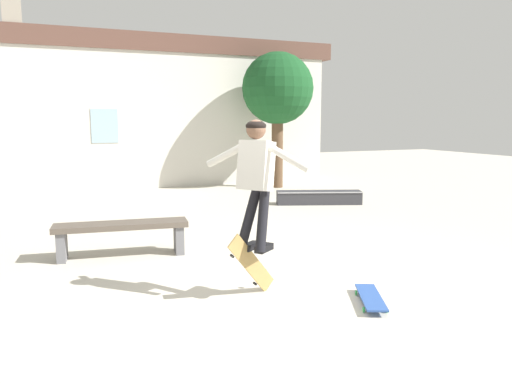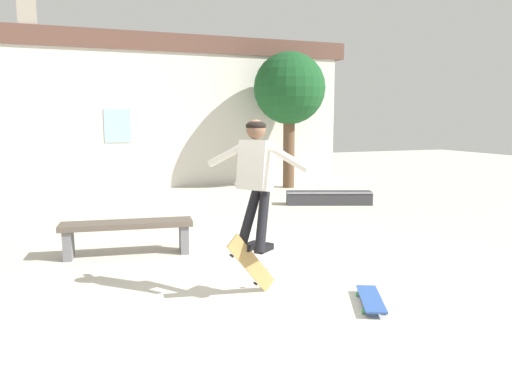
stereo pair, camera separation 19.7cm
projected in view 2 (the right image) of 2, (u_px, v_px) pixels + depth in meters
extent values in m
plane|color=beige|center=(284.00, 287.00, 5.90)|extent=(40.00, 40.00, 0.00)
cube|color=beige|center=(151.00, 121.00, 13.99)|extent=(11.51, 0.40, 3.79)
cube|color=brown|center=(148.00, 42.00, 13.68)|extent=(12.08, 0.52, 0.50)
cube|color=gray|center=(26.00, 6.00, 12.49)|extent=(0.44, 0.44, 0.95)
cube|color=#99B7C6|center=(117.00, 126.00, 13.48)|extent=(0.70, 0.02, 0.90)
cylinder|color=brown|center=(289.00, 152.00, 14.20)|extent=(0.33, 0.33, 2.05)
sphere|color=#194C23|center=(289.00, 88.00, 13.94)|extent=(2.01, 2.01, 2.01)
cube|color=brown|center=(127.00, 224.00, 7.19)|extent=(1.90, 0.68, 0.08)
cube|color=slate|center=(68.00, 244.00, 7.04)|extent=(0.17, 0.37, 0.42)
cube|color=slate|center=(184.00, 238.00, 7.41)|extent=(0.17, 0.37, 0.42)
cube|color=#38383D|center=(329.00, 198.00, 11.49)|extent=(1.96, 1.05, 0.31)
cube|color=#B7B7BC|center=(330.00, 193.00, 11.28)|extent=(1.83, 0.72, 0.02)
cube|color=silver|center=(256.00, 166.00, 5.35)|extent=(0.43, 0.44, 0.55)
sphere|color=brown|center=(256.00, 129.00, 5.29)|extent=(0.29, 0.29, 0.21)
ellipsoid|color=black|center=(256.00, 126.00, 5.29)|extent=(0.31, 0.31, 0.12)
cylinder|color=black|center=(249.00, 217.00, 5.48)|extent=(0.39, 0.24, 0.73)
cube|color=black|center=(251.00, 246.00, 5.55)|extent=(0.27, 0.23, 0.07)
cylinder|color=black|center=(263.00, 219.00, 5.39)|extent=(0.31, 0.35, 0.73)
cube|color=black|center=(264.00, 248.00, 5.46)|extent=(0.27, 0.23, 0.07)
cylinder|color=silver|center=(227.00, 155.00, 5.54)|extent=(0.37, 0.47, 0.30)
cylinder|color=silver|center=(287.00, 157.00, 5.13)|extent=(0.37, 0.47, 0.30)
cube|color=#AD894C|center=(252.00, 264.00, 5.53)|extent=(0.68, 0.31, 0.77)
cylinder|color=black|center=(265.00, 270.00, 5.76)|extent=(0.06, 0.07, 0.05)
cylinder|color=black|center=(255.00, 284.00, 5.69)|extent=(0.06, 0.07, 0.05)
cylinder|color=black|center=(242.00, 241.00, 5.44)|extent=(0.06, 0.07, 0.05)
cylinder|color=black|center=(232.00, 256.00, 5.37)|extent=(0.06, 0.07, 0.05)
cube|color=#2D519E|center=(371.00, 299.00, 5.31)|extent=(0.55, 0.82, 0.02)
cylinder|color=green|center=(386.00, 312.00, 5.06)|extent=(0.04, 0.06, 0.05)
cylinder|color=green|center=(363.00, 311.00, 5.08)|extent=(0.04, 0.06, 0.05)
cylinder|color=green|center=(378.00, 295.00, 5.55)|extent=(0.04, 0.06, 0.05)
cylinder|color=green|center=(357.00, 294.00, 5.57)|extent=(0.04, 0.06, 0.05)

